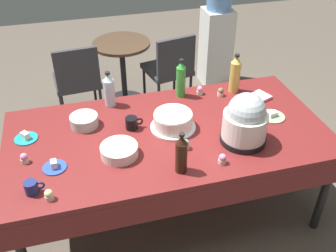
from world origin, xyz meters
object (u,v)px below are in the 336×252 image
Objects in this scene: cupcake_mint at (186,144)px; round_cafe_table at (123,62)px; cupcake_cocoa at (49,195)px; soda_bottle_cola at (181,154)px; dessert_plate_teal at (26,137)px; cupcake_berry at (221,92)px; dessert_plate_cobalt at (54,166)px; soda_bottle_lime_soda at (181,79)px; cupcake_lemon at (222,159)px; maroon_chair_left at (77,78)px; potluck_table at (168,139)px; cupcake_vanilla at (24,158)px; soda_bottle_ginger_ale at (235,74)px; maroon_chair_right at (170,66)px; water_cooler at (217,36)px; coffee_mug_navy at (32,187)px; slow_cooker at (245,121)px; glass_salad_bowl at (84,121)px; cupcake_rose at (200,90)px; frosted_layer_cake at (173,121)px; coffee_mug_black at (132,123)px; dessert_plate_sage at (272,116)px; ceramic_snack_bowl at (119,151)px.

round_cafe_table is (-0.11, 1.87, -0.28)m from cupcake_mint.
cupcake_cocoa is 0.78m from soda_bottle_cola.
cupcake_berry reaches higher than dessert_plate_teal.
dessert_plate_cobalt is 1.17m from soda_bottle_lime_soda.
dessert_plate_teal is at bearing 154.14° from cupcake_lemon.
dessert_plate_cobalt is at bearing 178.17° from cupcake_mint.
maroon_chair_left is at bearing 82.29° from dessert_plate_cobalt.
cupcake_vanilla is at bearing -175.43° from potluck_table.
soda_bottle_ginger_ale is 1.15m from maroon_chair_right.
cupcake_mint is 0.05× the size of water_cooler.
cupcake_mint reaches higher than dessert_plate_teal.
coffee_mug_navy is at bearing -153.73° from soda_bottle_ginger_ale.
cupcake_berry and cupcake_lemon have the same top height.
slow_cooker is 0.42× the size of maroon_chair_left.
maroon_chair_right reaches higher than glass_salad_bowl.
soda_bottle_cola reaches higher than cupcake_rose.
soda_bottle_ginger_ale is (1.20, 0.17, 0.11)m from glass_salad_bowl.
dessert_plate_teal is at bearing 172.37° from frosted_layer_cake.
dessert_plate_teal is 0.49× the size of soda_bottle_ginger_ale.
dessert_plate_teal is 1.25× the size of coffee_mug_black.
cupcake_berry is at bearing 16.57° from cupcake_vanilla.
water_cooler is at bearing 48.42° from coffee_mug_navy.
dessert_plate_cobalt is at bearing -151.97° from coffee_mug_black.
soda_bottle_lime_soda is 0.37× the size of maroon_chair_left.
cupcake_cocoa is at bearing -129.31° from water_cooler.
maroon_chair_left reaches higher than coffee_mug_black.
coffee_mug_navy is at bearing -144.08° from soda_bottle_lime_soda.
slow_cooker is at bearing -147.58° from dessert_plate_sage.
round_cafe_table is at bearing 93.40° from frosted_layer_cake.
maroon_chair_left is at bearing -165.61° from water_cooler.
cupcake_cocoa is (-0.84, -0.47, -0.03)m from frosted_layer_cake.
round_cafe_table is at bearing 104.85° from slow_cooker.
soda_bottle_lime_soda reaches higher than cupcake_vanilla.
round_cafe_table is (0.31, 1.83, -0.29)m from ceramic_snack_bowl.
round_cafe_table is at bearing 97.94° from cupcake_lemon.
potluck_table is at bearing -148.47° from soda_bottle_ginger_ale.
round_cafe_table is (0.84, 2.03, -0.29)m from coffee_mug_navy.
coffee_mug_navy is (-1.67, -0.34, 0.03)m from dessert_plate_sage.
frosted_layer_cake reaches higher than cupcake_vanilla.
cupcake_berry is 0.81m from cupcake_lemon.
soda_bottle_cola reaches higher than maroon_chair_right.
slow_cooker reaches higher than maroon_chair_left.
cupcake_vanilla reaches higher than dessert_plate_teal.
dessert_plate_cobalt is at bearing 167.45° from cupcake_lemon.
slow_cooker reaches higher than cupcake_lemon.
cupcake_berry is (0.07, 0.59, -0.13)m from slow_cooker.
cupcake_mint is (0.42, -0.04, -0.00)m from ceramic_snack_bowl.
cupcake_cocoa is 0.54× the size of coffee_mug_black.
slow_cooker is at bearing -24.43° from glass_salad_bowl.
slow_cooker reaches higher than cupcake_berry.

